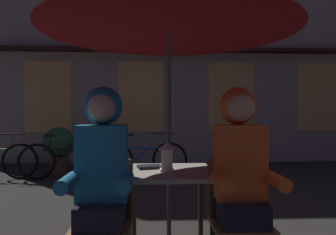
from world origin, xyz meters
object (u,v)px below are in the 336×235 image
Objects in this scene: chair_left at (103,216)px; book at (150,167)px; bicycle_second at (66,160)px; patio_umbrella at (169,10)px; person_right_hooded at (240,166)px; chair_right at (238,214)px; lantern at (167,156)px; person_left_hooded at (102,167)px; bicycle_third at (143,159)px; potted_plant at (59,146)px; cafe_table at (169,182)px.

book is at bearing 55.96° from chair_left.
chair_left reaches higher than bicycle_second.
patio_umbrella is 1.37m from person_right_hooded.
book is (-0.16, 0.10, -1.31)m from patio_umbrella.
patio_umbrella is 2.66× the size of chair_left.
patio_umbrella is 1.68m from chair_right.
lantern is 0.27× the size of chair_left.
patio_umbrella reaches higher than lantern.
person_left_hooded is (-0.46, -0.41, -0.01)m from lantern.
bicycle_third is 3.29m from book.
chair_right is at bearing 0.00° from chair_left.
person_right_hooded is at bearing -59.17° from bicycle_second.
lantern is 3.77m from bicycle_second.
person_left_hooded is 3.82m from bicycle_third.
lantern is 0.22m from book.
potted_plant is (-2.02, 3.87, -0.32)m from lantern.
potted_plant is at bearing 163.90° from bicycle_third.
bicycle_second is at bearing 121.21° from chair_right.
book is at bearing 140.10° from lantern.
bicycle_second is (-1.26, 3.66, -0.14)m from chair_left.
potted_plant reaches higher than book.
patio_umbrella is 4.10m from bicycle_second.
lantern is at bearing -53.17° from book.
patio_umbrella is 1.65× the size of person_right_hooded.
patio_umbrella is 3.79m from bicycle_third.
cafe_table is at bearing 142.45° from chair_right.
book is (-0.64, 0.53, -0.09)m from person_right_hooded.
chair_left is at bearing -142.45° from patio_umbrella.
lantern is at bearing -84.51° from bicycle_third.
cafe_table is at bearing -62.11° from potted_plant.
person_right_hooded reaches higher than potted_plant.
chair_left is at bearing -142.74° from lantern.
bicycle_third is at bearing 95.83° from cafe_table.
person_left_hooded is at bearing -90.00° from chair_left.
cafe_table is 0.85× the size of chair_right.
bicycle_second is at bearing 117.46° from lantern.
bicycle_second is (-1.72, 3.31, -0.51)m from lantern.
person_left_hooded and person_right_hooded have the same top height.
cafe_table is 4.36m from potted_plant.
bicycle_third is at bearing 87.90° from chair_left.
bicycle_third is 1.77m from potted_plant.
lantern is 0.27× the size of chair_right.
bicycle_third is at bearing 102.26° from person_right_hooded.
potted_plant is (-1.56, 4.22, 0.05)m from chair_left.
potted_plant is at bearing 110.02° from person_left_hooded.
person_left_hooded is (-0.96, -0.06, 0.36)m from chair_right.
bicycle_second is at bearing 103.03° from book.
chair_right is (0.48, -0.37, -1.57)m from patio_umbrella.
patio_umbrella is at bearing 43.98° from lantern.
lantern is 0.71m from chair_right.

